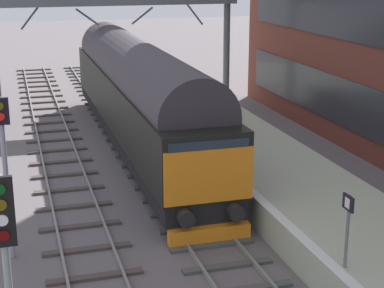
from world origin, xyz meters
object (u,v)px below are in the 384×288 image
at_px(signal_post_near, 6,259).
at_px(diesel_locomotive, 138,93).
at_px(waiting_passenger, 232,129).
at_px(platform_number_sign, 348,220).
at_px(signal_post_mid, 5,161).

bearing_deg(signal_post_near, diesel_locomotive, 70.28).
bearing_deg(waiting_passenger, platform_number_sign, 156.58).
relative_size(diesel_locomotive, platform_number_sign, 11.28).
bearing_deg(signal_post_near, signal_post_mid, 90.00).
xyz_separation_m(signal_post_mid, platform_number_sign, (7.46, -4.75, -0.61)).
relative_size(signal_post_near, platform_number_sign, 2.47).
bearing_deg(diesel_locomotive, signal_post_mid, -120.51).
bearing_deg(signal_post_mid, diesel_locomotive, 59.49).
height_order(diesel_locomotive, signal_post_near, diesel_locomotive).
distance_m(signal_post_near, signal_post_mid, 6.01).
relative_size(diesel_locomotive, waiting_passenger, 12.27).
bearing_deg(diesel_locomotive, platform_number_sign, -82.05).
bearing_deg(signal_post_mid, waiting_passenger, 28.15).
bearing_deg(platform_number_sign, signal_post_mid, 147.48).
bearing_deg(waiting_passenger, signal_post_mid, 97.60).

